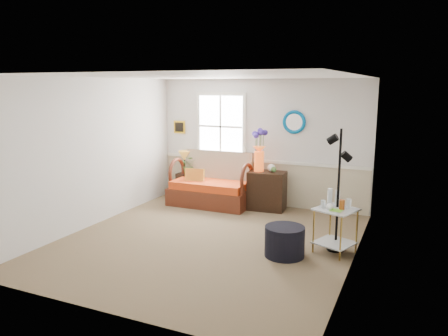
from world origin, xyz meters
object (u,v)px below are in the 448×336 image
at_px(lamp_stand, 185,185).
at_px(ottoman, 285,241).
at_px(side_table, 335,231).
at_px(loveseat, 211,179).
at_px(floor_lamp, 338,191).
at_px(cabinet, 267,191).

relative_size(lamp_stand, ottoman, 0.94).
bearing_deg(side_table, loveseat, 149.89).
distance_m(loveseat, lamp_stand, 0.90).
height_order(floor_lamp, ottoman, floor_lamp).
relative_size(floor_lamp, ottoman, 3.18).
distance_m(loveseat, side_table, 3.30).
height_order(cabinet, floor_lamp, floor_lamp).
height_order(lamp_stand, ottoman, lamp_stand).
distance_m(cabinet, floor_lamp, 2.42).
height_order(loveseat, cabinet, loveseat).
xyz_separation_m(cabinet, floor_lamp, (1.67, -1.67, 0.54)).
bearing_deg(lamp_stand, ottoman, -38.85).
bearing_deg(cabinet, floor_lamp, -49.62).
distance_m(side_table, floor_lamp, 0.60).
distance_m(cabinet, ottoman, 2.45).
bearing_deg(floor_lamp, lamp_stand, 155.48).
relative_size(loveseat, cabinet, 2.15).
bearing_deg(ottoman, lamp_stand, 141.15).
relative_size(lamp_stand, side_table, 0.81).
xyz_separation_m(loveseat, cabinet, (1.18, 0.13, -0.16)).
xyz_separation_m(loveseat, side_table, (2.85, -1.65, -0.21)).
distance_m(lamp_stand, ottoman, 3.85).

